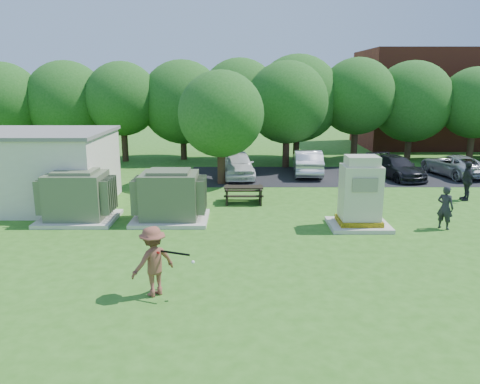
{
  "coord_description": "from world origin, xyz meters",
  "views": [
    {
      "loc": [
        -0.03,
        -13.59,
        5.5
      ],
      "look_at": [
        0.0,
        4.0,
        1.3
      ],
      "focal_mm": 35.0,
      "sensor_mm": 36.0,
      "label": 1
    }
  ],
  "objects_px": {
    "batter": "(153,261)",
    "picnic_table": "(244,193)",
    "car_dark": "(396,167)",
    "car_silver_b": "(453,165)",
    "person_by_generator": "(445,208)",
    "car_silver_a": "(308,162)",
    "generator_cabinet": "(360,196)",
    "person_walking_right": "(467,181)",
    "transformer_right": "(170,197)",
    "car_white": "(237,164)",
    "transformer_left": "(77,197)"
  },
  "relations": [
    {
      "from": "generator_cabinet",
      "to": "batter",
      "type": "relative_size",
      "value": 1.48
    },
    {
      "from": "car_white",
      "to": "car_silver_a",
      "type": "bearing_deg",
      "value": 5.44
    },
    {
      "from": "picnic_table",
      "to": "person_walking_right",
      "type": "relative_size",
      "value": 0.96
    },
    {
      "from": "person_walking_right",
      "to": "car_dark",
      "type": "xyz_separation_m",
      "value": [
        -1.63,
        5.13,
        -0.3
      ]
    },
    {
      "from": "transformer_right",
      "to": "person_walking_right",
      "type": "distance_m",
      "value": 13.85
    },
    {
      "from": "generator_cabinet",
      "to": "person_walking_right",
      "type": "relative_size",
      "value": 1.49
    },
    {
      "from": "car_dark",
      "to": "car_silver_b",
      "type": "height_order",
      "value": "car_dark"
    },
    {
      "from": "transformer_right",
      "to": "picnic_table",
      "type": "relative_size",
      "value": 1.68
    },
    {
      "from": "car_silver_b",
      "to": "person_walking_right",
      "type": "bearing_deg",
      "value": 58.69
    },
    {
      "from": "person_by_generator",
      "to": "generator_cabinet",
      "type": "bearing_deg",
      "value": 40.4
    },
    {
      "from": "car_white",
      "to": "car_silver_a",
      "type": "relative_size",
      "value": 0.98
    },
    {
      "from": "car_silver_a",
      "to": "picnic_table",
      "type": "bearing_deg",
      "value": 64.12
    },
    {
      "from": "person_walking_right",
      "to": "car_white",
      "type": "height_order",
      "value": "person_walking_right"
    },
    {
      "from": "transformer_right",
      "to": "generator_cabinet",
      "type": "relative_size",
      "value": 1.08
    },
    {
      "from": "transformer_left",
      "to": "car_dark",
      "type": "height_order",
      "value": "transformer_left"
    },
    {
      "from": "person_walking_right",
      "to": "car_silver_a",
      "type": "relative_size",
      "value": 0.41
    },
    {
      "from": "transformer_left",
      "to": "batter",
      "type": "bearing_deg",
      "value": -57.78
    },
    {
      "from": "car_white",
      "to": "car_silver_b",
      "type": "height_order",
      "value": "car_white"
    },
    {
      "from": "car_silver_a",
      "to": "car_silver_b",
      "type": "relative_size",
      "value": 1.01
    },
    {
      "from": "transformer_right",
      "to": "car_silver_a",
      "type": "bearing_deg",
      "value": 54.11
    },
    {
      "from": "picnic_table",
      "to": "car_silver_a",
      "type": "height_order",
      "value": "car_silver_a"
    },
    {
      "from": "person_by_generator",
      "to": "car_silver_b",
      "type": "bearing_deg",
      "value": -71.2
    },
    {
      "from": "picnic_table",
      "to": "car_white",
      "type": "xyz_separation_m",
      "value": [
        -0.31,
        5.86,
        0.28
      ]
    },
    {
      "from": "transformer_left",
      "to": "transformer_right",
      "type": "xyz_separation_m",
      "value": [
        3.7,
        0.0,
        0.0
      ]
    },
    {
      "from": "person_by_generator",
      "to": "person_walking_right",
      "type": "distance_m",
      "value": 5.27
    },
    {
      "from": "person_by_generator",
      "to": "batter",
      "type": "bearing_deg",
      "value": 73.78
    },
    {
      "from": "picnic_table",
      "to": "car_white",
      "type": "distance_m",
      "value": 5.88
    },
    {
      "from": "car_white",
      "to": "person_by_generator",
      "type": "bearing_deg",
      "value": -56.26
    },
    {
      "from": "transformer_right",
      "to": "car_silver_a",
      "type": "distance_m",
      "value": 11.71
    },
    {
      "from": "transformer_left",
      "to": "person_walking_right",
      "type": "relative_size",
      "value": 1.61
    },
    {
      "from": "generator_cabinet",
      "to": "car_white",
      "type": "distance_m",
      "value": 10.67
    },
    {
      "from": "batter",
      "to": "picnic_table",
      "type": "bearing_deg",
      "value": -143.97
    },
    {
      "from": "car_silver_b",
      "to": "car_dark",
      "type": "bearing_deg",
      "value": -1.32
    },
    {
      "from": "batter",
      "to": "car_silver_a",
      "type": "xyz_separation_m",
      "value": [
        6.33,
        16.21,
        -0.19
      ]
    },
    {
      "from": "car_white",
      "to": "car_silver_b",
      "type": "relative_size",
      "value": 0.98
    },
    {
      "from": "batter",
      "to": "car_dark",
      "type": "bearing_deg",
      "value": -166.34
    },
    {
      "from": "person_walking_right",
      "to": "picnic_table",
      "type": "bearing_deg",
      "value": -81.12
    },
    {
      "from": "person_by_generator",
      "to": "car_silver_a",
      "type": "distance_m",
      "value": 11.2
    },
    {
      "from": "batter",
      "to": "car_silver_a",
      "type": "relative_size",
      "value": 0.41
    },
    {
      "from": "transformer_right",
      "to": "batter",
      "type": "distance_m",
      "value": 6.74
    },
    {
      "from": "picnic_table",
      "to": "car_dark",
      "type": "distance_m",
      "value": 10.47
    },
    {
      "from": "transformer_right",
      "to": "person_walking_right",
      "type": "height_order",
      "value": "transformer_right"
    },
    {
      "from": "generator_cabinet",
      "to": "picnic_table",
      "type": "xyz_separation_m",
      "value": [
        -4.39,
        3.71,
        -0.73
      ]
    },
    {
      "from": "person_by_generator",
      "to": "person_walking_right",
      "type": "relative_size",
      "value": 0.9
    },
    {
      "from": "generator_cabinet",
      "to": "person_walking_right",
      "type": "bearing_deg",
      "value": 34.44
    },
    {
      "from": "transformer_right",
      "to": "batter",
      "type": "xyz_separation_m",
      "value": [
        0.54,
        -6.72,
        -0.03
      ]
    },
    {
      "from": "car_white",
      "to": "car_dark",
      "type": "relative_size",
      "value": 1.02
    },
    {
      "from": "transformer_left",
      "to": "batter",
      "type": "xyz_separation_m",
      "value": [
        4.24,
        -6.72,
        -0.03
      ]
    },
    {
      "from": "transformer_right",
      "to": "generator_cabinet",
      "type": "height_order",
      "value": "generator_cabinet"
    },
    {
      "from": "car_silver_a",
      "to": "batter",
      "type": "bearing_deg",
      "value": 73.14
    }
  ]
}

